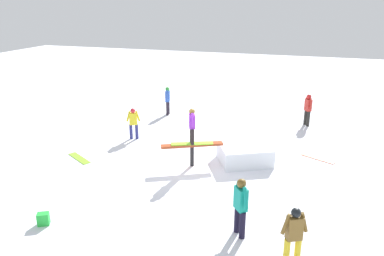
{
  "coord_description": "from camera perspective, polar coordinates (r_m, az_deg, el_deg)",
  "views": [
    {
      "loc": [
        -3.81,
        11.8,
        5.73
      ],
      "look_at": [
        0.0,
        0.0,
        1.45
      ],
      "focal_mm": 35.0,
      "sensor_mm": 36.0,
      "label": 1
    }
  ],
  "objects": [
    {
      "name": "snow_kicker_ramp",
      "position": [
        13.96,
        8.0,
        -3.93
      ],
      "size": [
        2.29,
        2.16,
        0.66
      ],
      "primitive_type": "cube",
      "rotation": [
        0.0,
        0.0,
        0.48
      ],
      "color": "white",
      "rests_on": "ground"
    },
    {
      "name": "rail_feature",
      "position": [
        13.38,
        0.0,
        -2.99
      ],
      "size": [
        2.11,
        1.27,
        0.85
      ],
      "rotation": [
        0.0,
        0.0,
        0.48
      ],
      "color": "black",
      "rests_on": "ground"
    },
    {
      "name": "backpack_on_snow",
      "position": [
        11.02,
        -21.71,
        -12.76
      ],
      "size": [
        0.37,
        0.34,
        0.34
      ],
      "primitive_type": "cube",
      "rotation": [
        0.0,
        0.0,
        3.63
      ],
      "color": "green",
      "rests_on": "ground"
    },
    {
      "name": "bystander_yellow",
      "position": [
        16.19,
        -8.92,
        0.93
      ],
      "size": [
        0.59,
        0.29,
        1.36
      ],
      "rotation": [
        0.0,
        0.0,
        3.49
      ],
      "color": "navy",
      "rests_on": "ground"
    },
    {
      "name": "loose_snowboard_lime",
      "position": [
        14.88,
        -16.8,
        -4.43
      ],
      "size": [
        1.27,
        0.91,
        0.02
      ],
      "primitive_type": "cube",
      "rotation": [
        0.0,
        0.0,
        5.75
      ],
      "color": "#94DD32",
      "rests_on": "ground"
    },
    {
      "name": "bystander_blue",
      "position": [
        19.49,
        -3.73,
        4.4
      ],
      "size": [
        0.27,
        0.61,
        1.47
      ],
      "rotation": [
        0.0,
        0.0,
        1.78
      ],
      "color": "#251E29",
      "rests_on": "ground"
    },
    {
      "name": "bystander_teal",
      "position": [
        9.6,
        7.41,
        -11.43
      ],
      "size": [
        0.51,
        0.61,
        1.58
      ],
      "rotation": [
        0.0,
        0.0,
        5.38
      ],
      "color": "black",
      "rests_on": "ground"
    },
    {
      "name": "bystander_brown",
      "position": [
        8.87,
        15.27,
        -15.3
      ],
      "size": [
        0.61,
        0.37,
        1.47
      ],
      "rotation": [
        0.0,
        0.0,
        0.48
      ],
      "color": "gold",
      "rests_on": "ground"
    },
    {
      "name": "ground_plane",
      "position": [
        13.66,
        0.0,
        -5.77
      ],
      "size": [
        60.0,
        60.0,
        0.0
      ],
      "primitive_type": "plane",
      "color": "white"
    },
    {
      "name": "loose_snowboard_coral",
      "position": [
        15.03,
        18.65,
        -4.4
      ],
      "size": [
        1.29,
        0.82,
        0.02
      ],
      "primitive_type": "cube",
      "rotation": [
        0.0,
        0.0,
        2.69
      ],
      "color": "#E4704E",
      "rests_on": "ground"
    },
    {
      "name": "bystander_red",
      "position": [
        18.55,
        17.24,
        2.91
      ],
      "size": [
        0.4,
        0.6,
        1.52
      ],
      "rotation": [
        0.0,
        0.0,
        2.1
      ],
      "color": "#262421",
      "rests_on": "ground"
    },
    {
      "name": "main_rider_on_rail",
      "position": [
        13.11,
        0.0,
        0.13
      ],
      "size": [
        1.48,
        0.85,
        1.31
      ],
      "rotation": [
        0.0,
        0.0,
        0.4
      ],
      "color": "#87DE2C",
      "rests_on": "rail_feature"
    }
  ]
}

